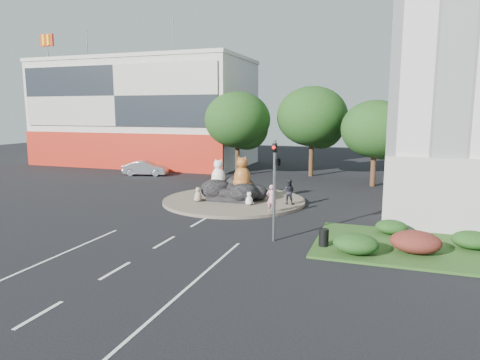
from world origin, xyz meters
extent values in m
plane|color=black|center=(0.00, 0.00, 0.00)|extent=(120.00, 120.00, 0.00)
cylinder|color=brown|center=(0.00, 10.00, 0.10)|extent=(10.00, 10.00, 0.20)
cube|color=silver|center=(-18.00, 28.00, 6.00)|extent=(25.00, 12.00, 12.00)
cube|color=#A71E0F|center=(-18.00, 21.95, 2.00)|extent=(25.00, 0.30, 4.00)
cube|color=#B2AD9E|center=(-18.00, 21.90, 8.00)|extent=(24.00, 0.15, 6.50)
cube|color=silver|center=(-18.00, 28.00, 12.20)|extent=(25.20, 12.20, 0.40)
cylinder|color=#595B60|center=(-26.00, 28.00, 14.40)|extent=(0.10, 0.10, 4.00)
cylinder|color=#595B60|center=(-15.00, 30.00, 14.90)|extent=(0.10, 0.10, 5.00)
cube|color=#A71E0F|center=(-28.50, 24.00, 14.60)|extent=(1.80, 0.25, 1.40)
cube|color=#204517|center=(12.00, 3.00, 0.06)|extent=(10.00, 6.00, 0.12)
cylinder|color=#382314|center=(-4.00, 22.00, 1.87)|extent=(0.44, 0.44, 3.74)
ellipsoid|color=#163511|center=(-4.00, 22.00, 5.53)|extent=(6.46, 6.46, 5.49)
sphere|color=#163511|center=(-3.20, 22.50, 4.68)|extent=(4.25, 4.25, 4.25)
sphere|color=#163511|center=(-4.70, 21.70, 4.93)|extent=(3.74, 3.74, 3.74)
cylinder|color=#382314|center=(3.00, 24.00, 1.98)|extent=(0.44, 0.44, 3.96)
ellipsoid|color=#163511|center=(3.00, 24.00, 5.85)|extent=(6.84, 6.84, 5.81)
sphere|color=#163511|center=(3.80, 24.50, 4.95)|extent=(4.50, 4.50, 4.50)
sphere|color=#163511|center=(2.30, 23.70, 5.22)|extent=(3.96, 3.96, 3.96)
cylinder|color=#382314|center=(9.00, 20.00, 1.65)|extent=(0.44, 0.44, 3.30)
ellipsoid|color=#163511|center=(9.00, 20.00, 4.88)|extent=(5.70, 5.70, 4.84)
sphere|color=#163511|center=(9.80, 20.50, 4.12)|extent=(3.75, 3.75, 3.75)
sphere|color=#163511|center=(8.30, 19.70, 4.35)|extent=(3.30, 3.30, 3.30)
ellipsoid|color=#163511|center=(9.00, 1.00, 0.57)|extent=(2.00, 1.60, 0.90)
ellipsoid|color=#431114|center=(11.50, 2.00, 0.61)|extent=(2.20, 1.76, 0.99)
ellipsoid|color=#163511|center=(14.00, 3.50, 0.53)|extent=(1.80, 1.44, 0.81)
ellipsoid|color=#163511|center=(10.50, 4.80, 0.48)|extent=(1.60, 1.28, 0.72)
cylinder|color=#595B60|center=(5.00, 2.00, 2.50)|extent=(0.14, 0.14, 5.00)
imported|color=black|center=(5.00, 2.00, 4.20)|extent=(0.21, 0.26, 1.30)
imported|color=black|center=(5.20, 2.00, 4.00)|extent=(0.26, 1.24, 0.50)
sphere|color=red|center=(5.00, 1.82, 4.65)|extent=(0.18, 0.18, 0.18)
cylinder|color=#595B60|center=(13.00, 8.00, 4.00)|extent=(0.18, 0.18, 8.00)
cylinder|color=#595B60|center=(12.00, 8.00, 8.00)|extent=(2.00, 0.12, 0.12)
cube|color=silver|center=(11.00, 8.00, 7.90)|extent=(0.50, 0.22, 0.12)
imported|color=#C78191|center=(3.54, 7.00, 1.07)|extent=(0.64, 0.43, 1.74)
imported|color=black|center=(4.00, 9.70, 1.04)|extent=(0.83, 0.65, 1.68)
imported|color=#AFB2B7|center=(-12.71, 19.00, 0.72)|extent=(4.59, 2.51, 1.43)
cylinder|color=black|center=(7.50, 1.66, 0.52)|extent=(0.50, 0.50, 0.80)
camera|label=1|loc=(10.14, -17.84, 6.36)|focal=32.00mm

